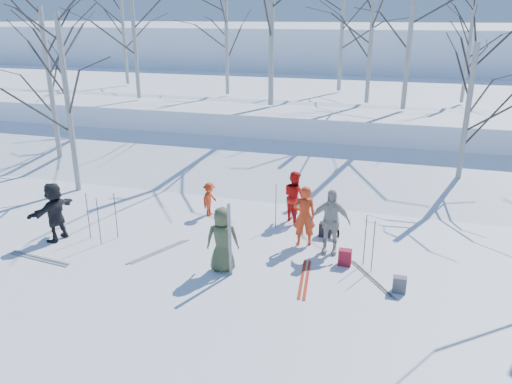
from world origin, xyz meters
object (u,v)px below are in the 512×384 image
(skier_red_seated, at_px, (210,199))
(skier_grey_west, at_px, (55,212))
(skier_olive_center, at_px, (222,240))
(backpack_dark, at_px, (325,230))
(skier_red_north, at_px, (304,216))
(dog, at_px, (335,228))
(skier_cream_east, at_px, (330,222))
(backpack_grey, at_px, (399,285))
(skier_redor_behind, at_px, (295,196))
(backpack_red, at_px, (345,257))

(skier_red_seated, relative_size, skier_grey_west, 0.64)
(skier_olive_center, height_order, backpack_dark, skier_olive_center)
(skier_red_north, distance_m, dog, 1.26)
(skier_olive_center, distance_m, dog, 3.70)
(skier_red_seated, height_order, skier_cream_east, skier_cream_east)
(backpack_grey, distance_m, backpack_dark, 3.28)
(skier_red_seated, distance_m, dog, 4.00)
(skier_grey_west, distance_m, backpack_grey, 9.24)
(skier_redor_behind, xyz_separation_m, backpack_dark, (1.09, -0.87, -0.58))
(skier_grey_west, bearing_deg, skier_olive_center, 94.88)
(skier_redor_behind, relative_size, dog, 2.73)
(skier_red_seated, bearing_deg, skier_olive_center, -145.33)
(skier_redor_behind, bearing_deg, backpack_red, 169.81)
(dog, height_order, backpack_grey, dog)
(skier_red_seated, relative_size, backpack_grey, 2.81)
(skier_cream_east, distance_m, skier_grey_west, 7.50)
(skier_olive_center, bearing_deg, backpack_dark, -142.86)
(skier_cream_east, distance_m, backpack_dark, 1.22)
(skier_olive_center, height_order, skier_red_seated, skier_olive_center)
(backpack_dark, bearing_deg, skier_red_seated, 171.39)
(backpack_grey, bearing_deg, skier_olive_center, -178.26)
(skier_redor_behind, height_order, backpack_dark, skier_redor_behind)
(skier_redor_behind, relative_size, skier_cream_east, 0.89)
(skier_red_seated, distance_m, skier_cream_east, 4.26)
(skier_olive_center, distance_m, skier_redor_behind, 3.68)
(skier_olive_center, xyz_separation_m, backpack_grey, (4.19, 0.13, -0.63))
(skier_red_seated, bearing_deg, skier_red_north, -103.09)
(skier_olive_center, height_order, dog, skier_olive_center)
(backpack_red, height_order, backpack_dark, backpack_red)
(backpack_red, bearing_deg, dog, 105.96)
(skier_red_north, relative_size, skier_grey_west, 1.01)
(backpack_red, bearing_deg, skier_redor_behind, 126.70)
(skier_red_north, xyz_separation_m, backpack_grey, (2.56, -1.84, -0.65))
(backpack_grey, bearing_deg, backpack_dark, 129.22)
(skier_redor_behind, relative_size, skier_grey_west, 0.94)
(dog, xyz_separation_m, backpack_grey, (1.82, -2.66, -0.05))
(skier_olive_center, height_order, skier_grey_west, skier_grey_west)
(skier_red_seated, bearing_deg, backpack_dark, -90.25)
(skier_red_north, height_order, backpack_red, skier_red_north)
(skier_grey_west, bearing_deg, dog, 117.20)
(skier_cream_east, relative_size, skier_grey_west, 1.06)
(dog, xyz_separation_m, backpack_red, (0.49, -1.70, -0.03))
(skier_red_seated, bearing_deg, backpack_red, -107.39)
(skier_grey_west, bearing_deg, backpack_dark, 116.95)
(backpack_red, bearing_deg, skier_olive_center, -159.17)
(skier_olive_center, bearing_deg, backpack_grey, 167.28)
(skier_red_north, bearing_deg, backpack_grey, 127.25)
(skier_red_north, relative_size, skier_redor_behind, 1.08)
(dog, relative_size, backpack_dark, 1.43)
(dog, bearing_deg, backpack_red, 61.50)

